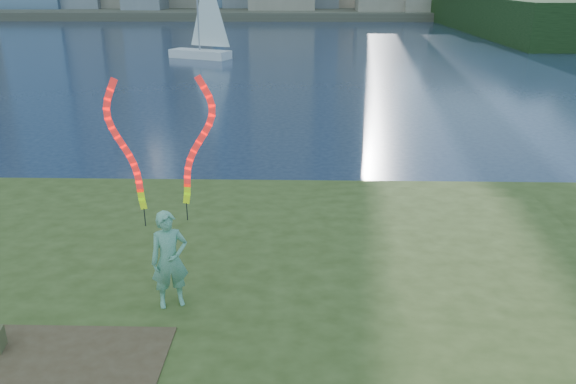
{
  "coord_description": "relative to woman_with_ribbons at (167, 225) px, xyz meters",
  "views": [
    {
      "loc": [
        1.29,
        -8.93,
        5.81
      ],
      "look_at": [
        1.04,
        1.0,
        2.02
      ],
      "focal_mm": 35.0,
      "sensor_mm": 36.0,
      "label": 1
    }
  ],
  "objects": [
    {
      "name": "far_shore",
      "position": [
        0.81,
        96.0,
        -1.61
      ],
      "size": [
        320.0,
        40.0,
        1.2
      ],
      "primitive_type": "cube",
      "color": "#4C4637",
      "rests_on": "ground"
    },
    {
      "name": "woman_with_ribbons",
      "position": [
        0.0,
        0.0,
        0.0
      ],
      "size": [
        1.91,
        0.8,
        4.02
      ],
      "rotation": [
        0.0,
        0.0,
        0.38
      ],
      "color": "#187F4C",
      "rests_on": "grassy_knoll"
    },
    {
      "name": "sailboat",
      "position": [
        -5.62,
        36.31,
        -0.86
      ],
      "size": [
        5.09,
        3.43,
        7.86
      ],
      "rotation": [
        0.0,
        0.0,
        -0.42
      ],
      "color": "white",
      "rests_on": "ground"
    },
    {
      "name": "ground",
      "position": [
        0.81,
        1.0,
        -2.21
      ],
      "size": [
        320.0,
        320.0,
        0.0
      ],
      "primitive_type": "plane",
      "color": "#18243C",
      "rests_on": "ground"
    },
    {
      "name": "grassy_knoll",
      "position": [
        0.81,
        -1.3,
        -1.87
      ],
      "size": [
        20.0,
        18.0,
        0.8
      ],
      "color": "#334217",
      "rests_on": "ground"
    }
  ]
}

